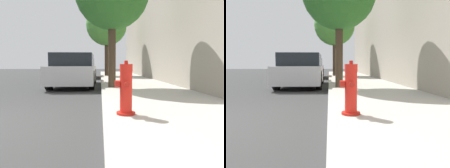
% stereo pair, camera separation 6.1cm
% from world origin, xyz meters
% --- Properties ---
extents(sidewalk_slab, '(2.71, 40.00, 0.14)m').
position_xyz_m(sidewalk_slab, '(3.31, 0.00, 0.07)').
color(sidewalk_slab, '#B7B2A8').
rests_on(sidewalk_slab, ground_plane).
extents(fire_hydrant, '(0.32, 0.31, 0.82)m').
position_xyz_m(fire_hydrant, '(2.31, 0.29, 0.52)').
color(fire_hydrant, red).
rests_on(fire_hydrant, sidewalk_slab).
extents(parked_car_near, '(1.71, 4.10, 1.33)m').
position_xyz_m(parked_car_near, '(0.85, 6.06, 0.65)').
color(parked_car_near, '#B7B7BC').
rests_on(parked_car_near, ground_plane).
extents(parked_car_mid, '(1.82, 3.80, 1.33)m').
position_xyz_m(parked_car_mid, '(0.67, 11.81, 0.64)').
color(parked_car_mid, maroon).
rests_on(parked_car_mid, ground_plane).
extents(street_tree_far, '(2.72, 2.72, 4.74)m').
position_xyz_m(street_tree_far, '(2.35, 11.82, 3.50)').
color(street_tree_far, '#423323').
rests_on(street_tree_far, sidewalk_slab).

